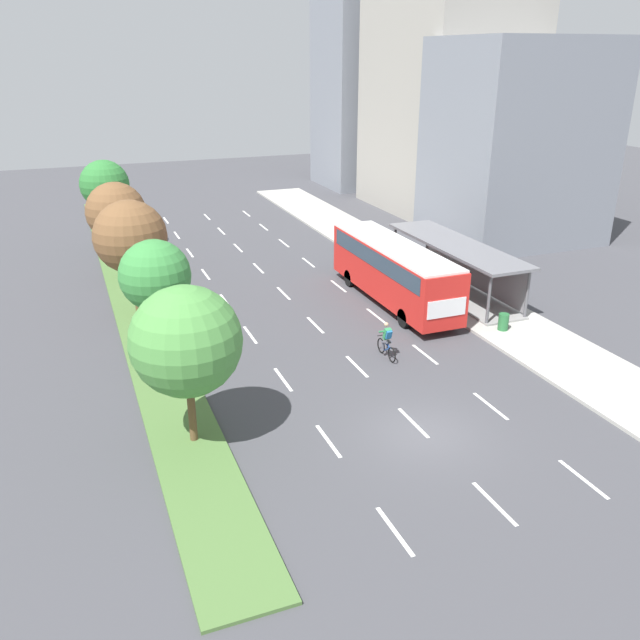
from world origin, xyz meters
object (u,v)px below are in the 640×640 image
object	(u,v)px
trash_bin	(503,322)
cyclist	(387,342)
bus_shelter	(459,262)
median_tree_fourth	(116,212)
median_tree_second	(155,276)
bus	(393,267)
median_tree_fifth	(105,185)
median_tree_nearest	(186,341)
median_tree_third	(130,237)

from	to	relation	value
trash_bin	cyclist	bearing A→B (deg)	-175.95
bus_shelter	median_tree_fourth	size ratio (longest dim) A/B	1.90
median_tree_second	trash_bin	world-z (taller)	median_tree_second
bus	median_tree_fifth	distance (m)	21.76
median_tree_second	bus	bearing A→B (deg)	14.90
median_tree_fifth	median_tree_nearest	bearing A→B (deg)	-89.00
median_tree_nearest	median_tree_fourth	bearing A→B (deg)	91.13
median_tree_fifth	trash_bin	distance (m)	28.53
cyclist	median_tree_fourth	bearing A→B (deg)	121.79
median_tree_nearest	median_tree_second	xyz separation A→B (m)	(-0.03, 6.73, 0.28)
median_tree_fourth	median_tree_fifth	distance (m)	6.75
median_tree_second	median_tree_fourth	size ratio (longest dim) A/B	0.97
bus	median_tree_third	size ratio (longest dim) A/B	1.85
median_tree_nearest	trash_bin	world-z (taller)	median_tree_nearest
median_tree_third	median_tree_fourth	bearing A→B (deg)	90.83
median_tree_fourth	median_tree_third	bearing A→B (deg)	-89.17
cyclist	median_tree_nearest	distance (m)	10.94
bus	trash_bin	size ratio (longest dim) A/B	13.28
median_tree_second	trash_bin	xyz separation A→B (m)	(16.53, -2.37, -3.70)
median_tree_third	trash_bin	xyz separation A→B (m)	(16.80, -9.10, -3.75)
median_tree_third	median_tree_fifth	distance (m)	13.47
median_tree_nearest	median_tree_third	size ratio (longest dim) A/B	0.95
bus	median_tree_fourth	world-z (taller)	median_tree_fourth
median_tree_third	cyclist	bearing A→B (deg)	-43.75
median_tree_fifth	trash_bin	size ratio (longest dim) A/B	7.36
median_tree_nearest	median_tree_second	distance (m)	6.74
trash_bin	median_tree_fourth	bearing A→B (deg)	136.87
bus_shelter	bus	bearing A→B (deg)	-179.10
bus	median_tree_nearest	xyz separation A→B (m)	(-13.30, -10.28, 1.92)
median_tree_second	median_tree_fifth	world-z (taller)	median_tree_fifth
median_tree_fourth	bus	bearing A→B (deg)	-35.89
bus	trash_bin	world-z (taller)	bus
bus_shelter	median_tree_fifth	bearing A→B (deg)	137.44
trash_bin	bus	bearing A→B (deg)	118.39
cyclist	median_tree_third	xyz separation A→B (m)	(-10.01, 9.58, 3.54)
median_tree_third	median_tree_second	bearing A→B (deg)	-87.71
bus_shelter	cyclist	xyz separation A→B (m)	(-7.87, -6.47, -1.08)
cyclist	bus	bearing A→B (deg)	60.72
cyclist	median_tree_fifth	world-z (taller)	median_tree_fifth
median_tree_third	bus_shelter	bearing A→B (deg)	-9.88
median_tree_third	median_tree_fifth	xyz separation A→B (m)	(-0.17, 13.46, 0.35)
bus	cyclist	distance (m)	7.45
bus_shelter	median_tree_third	bearing A→B (deg)	170.12
bus	median_tree_nearest	world-z (taller)	median_tree_nearest
trash_bin	median_tree_third	bearing A→B (deg)	151.55
bus	median_tree_fourth	bearing A→B (deg)	144.11
bus	median_tree_second	distance (m)	13.97
cyclist	median_tree_nearest	xyz separation A→B (m)	(-9.71, -3.88, 3.20)
cyclist	median_tree_fourth	world-z (taller)	median_tree_fourth
bus_shelter	median_tree_fourth	world-z (taller)	median_tree_fourth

